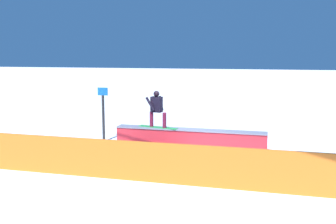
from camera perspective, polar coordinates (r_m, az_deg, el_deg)
name	(u,v)px	position (r m, az deg, el deg)	size (l,w,h in m)	color
ground_plane	(190,149)	(14.80, 3.07, -5.20)	(120.00, 120.00, 0.00)	white
grind_box	(190,140)	(14.72, 3.08, -3.95)	(5.53, 0.79, 0.73)	red
snowboarder	(157,108)	(14.82, -1.59, 0.58)	(1.57, 0.66, 1.36)	#278B43
safety_fence	(167,164)	(10.90, -0.17, -7.31)	(11.79, 0.06, 1.12)	orange
trail_marker	(103,113)	(15.91, -9.16, -0.13)	(0.40, 0.10, 2.13)	#262628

